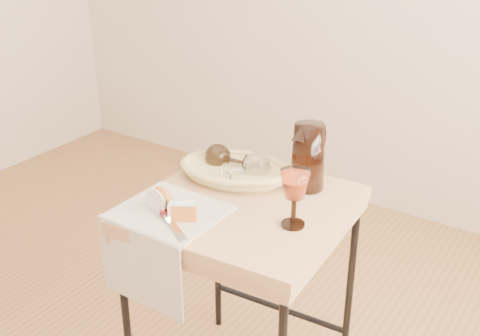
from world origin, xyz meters
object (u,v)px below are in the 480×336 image
Objects in this scene: goblet_lying_a at (230,160)px; wine_goblet at (294,199)px; tea_towel at (170,212)px; bread_basket at (235,172)px; pitcher at (308,157)px; table_knife at (169,219)px; goblet_lying_b at (244,168)px; side_table at (243,305)px; apple_half at (162,198)px.

wine_goblet reaches higher than goblet_lying_a.
bread_basket reaches higher than tea_towel.
pitcher is 1.20× the size of table_knife.
table_knife is (-0.21, -0.40, -0.09)m from pitcher.
bread_basket is 0.06m from goblet_lying_b.
table_knife is (-0.29, -0.18, -0.07)m from wine_goblet.
goblet_lying_a is at bearing 89.94° from tea_towel.
tea_towel is 1.75× the size of wine_goblet.
side_table is at bearing 131.00° from goblet_lying_a.
tea_towel is at bearing 157.75° from table_knife.
wine_goblet is 0.81× the size of table_knife.
tea_towel is 3.71× the size of apple_half.
tea_towel is at bearing -167.46° from goblet_lying_b.
side_table is 2.33× the size of bread_basket.
tea_towel is 0.44m from pitcher.
apple_half is (-0.02, -0.01, 0.04)m from tea_towel.
bread_basket is 0.29m from apple_half.
bread_basket is at bearing 152.54° from wine_goblet.
tea_towel is at bearing 21.69° from apple_half.
apple_half is (-0.16, -0.17, 0.41)m from side_table.
apple_half is at bearing -163.92° from tea_towel.
wine_goblet is 0.38m from apple_half.
side_table is at bearing -60.94° from bread_basket.
table_knife is at bearing -28.73° from apple_half.
goblet_lying_b is at bearing 112.48° from table_knife.
pitcher is at bearing -171.63° from goblet_lying_a.
goblet_lying_b is at bearing 75.83° from apple_half.
tea_towel is 0.30m from goblet_lying_a.
side_table is at bearing -118.25° from goblet_lying_b.
bread_basket is 2.28× the size of goblet_lying_a.
wine_goblet is 2.12× the size of apple_half.
table_knife is (0.06, -0.04, -0.03)m from apple_half.
bread_basket is 1.54× the size of table_knife.
goblet_lying_a is at bearing 139.34° from bread_basket.
goblet_lying_a is at bearing -169.54° from pitcher.
pitcher is at bearing -32.30° from goblet_lying_b.
pitcher reaches higher than goblet_lying_a.
goblet_lying_a is (0.00, 0.30, 0.05)m from tea_towel.
tea_towel is at bearing 83.89° from goblet_lying_a.
apple_half is (-0.27, -0.36, -0.06)m from pitcher.
wine_goblet is (0.29, -0.15, 0.06)m from bread_basket.
apple_half reaches higher than bread_basket.
pitcher reaches higher than tea_towel.
apple_half reaches higher than tea_towel.
pitcher is (0.24, 0.06, 0.05)m from goblet_lying_a.
side_table is 0.44m from goblet_lying_b.
bread_basket is 4.03× the size of apple_half.
side_table is at bearing 169.17° from wine_goblet.
goblet_lying_b reaches higher than tea_towel.
pitcher is at bearing 92.54° from table_knife.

